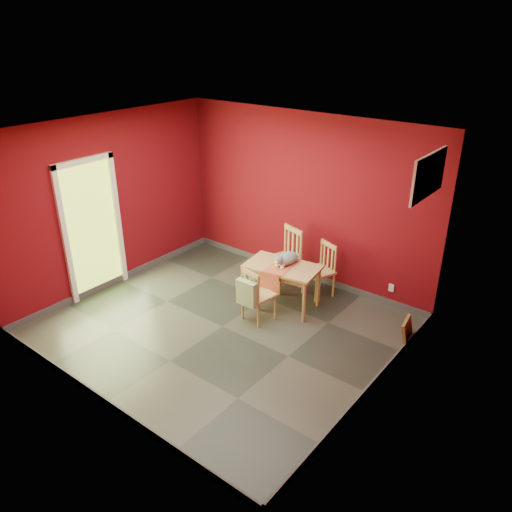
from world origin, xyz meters
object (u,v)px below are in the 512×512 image
Objects in this scene: chair_far_left at (285,257)px; chair_far_right at (321,269)px; chair_near at (257,294)px; picture_frame at (407,332)px; cat at (287,256)px; tote_bag at (247,293)px; dining_table at (282,271)px.

chair_far_right is (0.59, 0.11, -0.07)m from chair_far_left.
picture_frame is (1.92, 0.76, -0.24)m from chair_near.
cat is at bearing -176.15° from picture_frame.
tote_bag is 2.19m from picture_frame.
chair_far_left is (-0.32, 0.54, -0.08)m from dining_table.
cat is at bearing -52.59° from chair_far_left.
cat is (0.06, 0.64, 0.36)m from chair_near.
cat reaches higher than chair_near.
chair_near is 1.88× the size of tote_bag.
cat is at bearing 84.47° from tote_bag.
picture_frame is at bearing 21.68° from chair_near.
chair_far_left is 2.08× the size of cat.
dining_table is at bearing -112.45° from chair_far_right.
chair_near reaches higher than dining_table.
cat is (-0.25, -0.56, 0.35)m from chair_far_right.
chair_far_left is 0.63m from cat.
chair_far_left is at bearing 121.12° from dining_table.
tote_bag is 0.89m from cat.
chair_far_right is at bearing 67.55° from dining_table.
chair_near is at bearing -104.77° from chair_far_right.
chair_far_left reaches higher than tote_bag.
cat is at bearing -114.44° from chair_far_right.
cat is at bearing 80.62° from dining_table.
chair_far_right is at bearing 76.54° from tote_bag.
chair_far_right reaches higher than tote_bag.
tote_bag is at bearing -95.51° from chair_near.
chair_far_left is 2.24m from picture_frame.
chair_far_right is 1.68m from picture_frame.
chair_far_right reaches higher than picture_frame.
cat reaches higher than dining_table.
chair_far_left is at bearing 135.30° from cat.
picture_frame is (1.60, -0.43, -0.26)m from chair_far_right.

